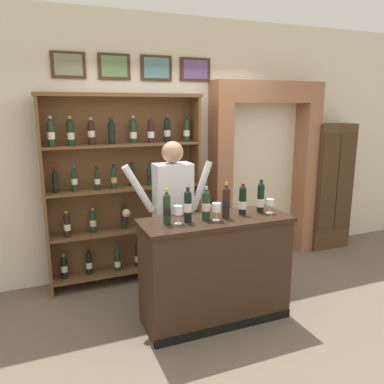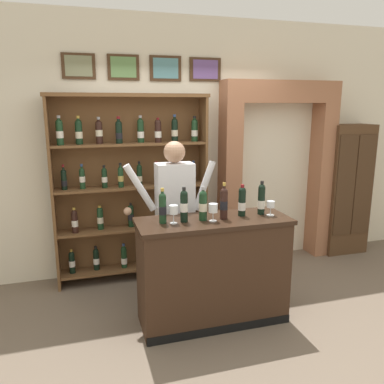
{
  "view_description": "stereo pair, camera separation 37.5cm",
  "coord_description": "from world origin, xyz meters",
  "px_view_note": "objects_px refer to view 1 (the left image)",
  "views": [
    {
      "loc": [
        -1.51,
        -3.09,
        2.05
      ],
      "look_at": [
        -0.12,
        0.3,
        1.22
      ],
      "focal_mm": 36.04,
      "sensor_mm": 36.0,
      "label": 1
    },
    {
      "loc": [
        -1.16,
        -3.21,
        2.05
      ],
      "look_at": [
        -0.12,
        0.3,
        1.22
      ],
      "focal_mm": 36.04,
      "sensor_mm": 36.0,
      "label": 2
    }
  ],
  "objects_px": {
    "shopkeeper": "(173,205)",
    "tasting_bottle_bianco": "(261,197)",
    "wine_glass_left": "(178,211)",
    "tasting_bottle_rosso": "(226,202)",
    "tasting_counter": "(215,270)",
    "wine_shelf": "(124,185)",
    "side_cabinet": "(327,186)",
    "tasting_bottle_prosecco": "(188,205)",
    "tasting_bottle_chianti": "(206,204)",
    "tasting_bottle_super_tuscan": "(167,208)",
    "wine_glass_spare": "(217,208)",
    "wine_glass_center": "(270,203)",
    "tasting_bottle_vin_santo": "(243,200)"
  },
  "relations": [
    {
      "from": "shopkeeper",
      "to": "tasting_bottle_bianco",
      "type": "height_order",
      "value": "shopkeeper"
    },
    {
      "from": "wine_glass_left",
      "to": "tasting_bottle_rosso",
      "type": "bearing_deg",
      "value": 1.77
    },
    {
      "from": "tasting_counter",
      "to": "tasting_bottle_bianco",
      "type": "relative_size",
      "value": 4.4
    },
    {
      "from": "wine_shelf",
      "to": "side_cabinet",
      "type": "bearing_deg",
      "value": 0.38
    },
    {
      "from": "wine_shelf",
      "to": "wine_glass_left",
      "type": "distance_m",
      "value": 1.25
    },
    {
      "from": "tasting_bottle_prosecco",
      "to": "tasting_bottle_bianco",
      "type": "distance_m",
      "value": 0.78
    },
    {
      "from": "wine_glass_left",
      "to": "tasting_bottle_chianti",
      "type": "bearing_deg",
      "value": 5.98
    },
    {
      "from": "tasting_bottle_prosecco",
      "to": "wine_glass_left",
      "type": "distance_m",
      "value": 0.11
    },
    {
      "from": "wine_shelf",
      "to": "tasting_bottle_super_tuscan",
      "type": "distance_m",
      "value": 1.19
    },
    {
      "from": "tasting_bottle_super_tuscan",
      "to": "tasting_bottle_prosecco",
      "type": "xyz_separation_m",
      "value": [
        0.19,
        -0.02,
        0.01
      ]
    },
    {
      "from": "tasting_bottle_bianco",
      "to": "wine_glass_spare",
      "type": "bearing_deg",
      "value": -169.99
    },
    {
      "from": "wine_shelf",
      "to": "tasting_bottle_prosecco",
      "type": "bearing_deg",
      "value": -75.61
    },
    {
      "from": "side_cabinet",
      "to": "tasting_bottle_bianco",
      "type": "relative_size",
      "value": 5.54
    },
    {
      "from": "wine_shelf",
      "to": "wine_glass_center",
      "type": "distance_m",
      "value": 1.69
    },
    {
      "from": "tasting_bottle_vin_santo",
      "to": "tasting_bottle_bianco",
      "type": "bearing_deg",
      "value": -0.1
    },
    {
      "from": "tasting_bottle_prosecco",
      "to": "tasting_bottle_vin_santo",
      "type": "distance_m",
      "value": 0.58
    },
    {
      "from": "tasting_bottle_super_tuscan",
      "to": "tasting_bottle_rosso",
      "type": "relative_size",
      "value": 0.94
    },
    {
      "from": "tasting_bottle_bianco",
      "to": "wine_glass_left",
      "type": "height_order",
      "value": "tasting_bottle_bianco"
    },
    {
      "from": "tasting_bottle_prosecco",
      "to": "wine_glass_center",
      "type": "height_order",
      "value": "tasting_bottle_prosecco"
    },
    {
      "from": "tasting_bottle_rosso",
      "to": "tasting_bottle_bianco",
      "type": "height_order",
      "value": "tasting_bottle_rosso"
    },
    {
      "from": "wine_glass_spare",
      "to": "wine_glass_center",
      "type": "distance_m",
      "value": 0.59
    },
    {
      "from": "wine_glass_left",
      "to": "shopkeeper",
      "type": "bearing_deg",
      "value": 75.01
    },
    {
      "from": "wine_glass_center",
      "to": "side_cabinet",
      "type": "bearing_deg",
      "value": 34.59
    },
    {
      "from": "wine_shelf",
      "to": "tasting_bottle_rosso",
      "type": "relative_size",
      "value": 6.42
    },
    {
      "from": "tasting_bottle_prosecco",
      "to": "wine_glass_center",
      "type": "bearing_deg",
      "value": -2.33
    },
    {
      "from": "side_cabinet",
      "to": "tasting_bottle_chianti",
      "type": "relative_size",
      "value": 5.78
    },
    {
      "from": "shopkeeper",
      "to": "tasting_bottle_chianti",
      "type": "relative_size",
      "value": 5.47
    },
    {
      "from": "side_cabinet",
      "to": "tasting_counter",
      "type": "bearing_deg",
      "value": -152.89
    },
    {
      "from": "tasting_bottle_rosso",
      "to": "tasting_bottle_chianti",
      "type": "bearing_deg",
      "value": 175.74
    },
    {
      "from": "wine_shelf",
      "to": "tasting_bottle_bianco",
      "type": "bearing_deg",
      "value": -47.1
    },
    {
      "from": "side_cabinet",
      "to": "tasting_bottle_vin_santo",
      "type": "relative_size",
      "value": 5.97
    },
    {
      "from": "tasting_bottle_super_tuscan",
      "to": "shopkeeper",
      "type": "bearing_deg",
      "value": 65.2
    },
    {
      "from": "wine_shelf",
      "to": "tasting_bottle_bianco",
      "type": "xyz_separation_m",
      "value": [
        1.09,
        -1.17,
        0.01
      ]
    },
    {
      "from": "shopkeeper",
      "to": "tasting_bottle_vin_santo",
      "type": "bearing_deg",
      "value": -42.95
    },
    {
      "from": "side_cabinet",
      "to": "wine_glass_center",
      "type": "relative_size",
      "value": 12.74
    },
    {
      "from": "tasting_bottle_super_tuscan",
      "to": "tasting_bottle_bianco",
      "type": "bearing_deg",
      "value": 1.0
    },
    {
      "from": "wine_shelf",
      "to": "shopkeeper",
      "type": "bearing_deg",
      "value": -62.29
    },
    {
      "from": "tasting_bottle_prosecco",
      "to": "wine_glass_center",
      "type": "relative_size",
      "value": 2.26
    },
    {
      "from": "tasting_bottle_vin_santo",
      "to": "wine_glass_center",
      "type": "height_order",
      "value": "tasting_bottle_vin_santo"
    },
    {
      "from": "shopkeeper",
      "to": "tasting_bottle_super_tuscan",
      "type": "bearing_deg",
      "value": -114.8
    },
    {
      "from": "wine_shelf",
      "to": "wine_glass_left",
      "type": "height_order",
      "value": "wine_shelf"
    },
    {
      "from": "shopkeeper",
      "to": "wine_glass_spare",
      "type": "xyz_separation_m",
      "value": [
        0.21,
        -0.59,
        0.09
      ]
    },
    {
      "from": "tasting_bottle_vin_santo",
      "to": "tasting_bottle_bianco",
      "type": "distance_m",
      "value": 0.2
    },
    {
      "from": "side_cabinet",
      "to": "tasting_counter",
      "type": "relative_size",
      "value": 1.26
    },
    {
      "from": "shopkeeper",
      "to": "tasting_bottle_bianco",
      "type": "distance_m",
      "value": 0.89
    },
    {
      "from": "tasting_counter",
      "to": "wine_glass_left",
      "type": "height_order",
      "value": "wine_glass_left"
    },
    {
      "from": "tasting_bottle_super_tuscan",
      "to": "tasting_bottle_vin_santo",
      "type": "relative_size",
      "value": 1.06
    },
    {
      "from": "tasting_bottle_super_tuscan",
      "to": "wine_glass_center",
      "type": "distance_m",
      "value": 1.04
    },
    {
      "from": "tasting_bottle_vin_santo",
      "to": "wine_shelf",
      "type": "bearing_deg",
      "value": 127.15
    },
    {
      "from": "wine_glass_spare",
      "to": "wine_glass_left",
      "type": "distance_m",
      "value": 0.36
    }
  ]
}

